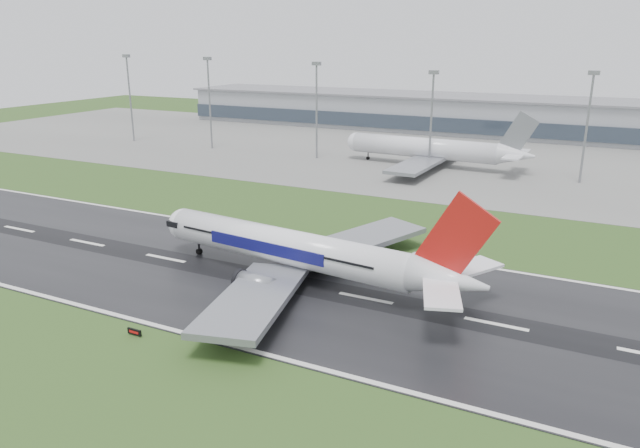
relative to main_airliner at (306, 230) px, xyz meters
The scene contains 12 objects.
ground 29.91m from the main_airliner, behind, with size 520.00×520.00×0.00m, color #284619.
runway 29.90m from the main_airliner, behind, with size 400.00×45.00×0.10m, color black.
apron 126.53m from the main_airliner, 103.01° to the left, with size 400.00×130.00×0.08m, color slate.
terminal 185.17m from the main_airliner, 98.83° to the left, with size 240.00×36.00×15.00m, color gray.
main_airliner is the anchor object (origin of this frame).
parked_airliner 102.48m from the main_airliner, 94.58° to the left, with size 62.60×58.28×18.35m, color silver, non-canonical shape.
runway_sign 31.19m from the main_airliner, 114.03° to the right, with size 2.30×0.26×1.04m, color black, non-canonical shape.
floodmast_0 162.73m from the main_airliner, 142.94° to the left, with size 0.64×0.64×32.55m, color gray.
floodmast_1 134.02m from the main_airliner, 132.95° to the left, with size 0.64×0.64×32.03m, color gray.
floodmast_2 108.92m from the main_airliner, 115.71° to the left, with size 0.64×0.64×30.97m, color gray.
floodmast_3 98.41m from the main_airliner, 94.43° to the left, with size 0.64×0.64×29.03m, color gray.
floodmast_4 104.69m from the main_airliner, 69.58° to the left, with size 0.64×0.64×29.86m, color gray.
Camera 1 is at (71.09, -79.00, 38.59)m, focal length 33.05 mm.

